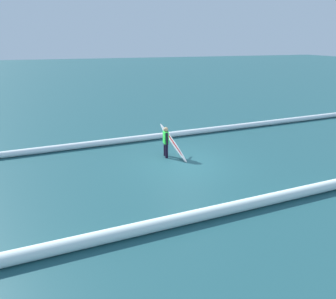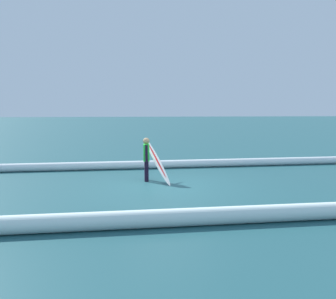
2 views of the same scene
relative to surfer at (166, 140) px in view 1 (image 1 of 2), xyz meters
The scene contains 5 objects.
ground_plane 1.41m from the surfer, 119.85° to the left, with size 162.76×162.76×0.00m, color #215057.
surfer is the anchor object (origin of this frame).
surfboard 0.37m from the surfer, behind, with size 0.93×1.93×1.41m.
wave_crest_foreground 4.15m from the surfer, 137.27° to the right, with size 0.32×0.32×25.18m, color white.
wave_crest_midground 5.73m from the surfer, 118.54° to the left, with size 0.38×0.38×23.67m, color white.
Camera 1 is at (4.25, 10.84, 5.18)m, focal length 30.19 mm.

